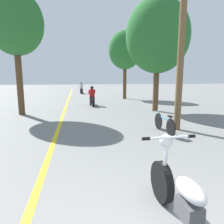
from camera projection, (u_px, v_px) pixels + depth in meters
lane_stripe_center at (66, 106)px, 13.75m from camera, size 0.14×48.00×0.01m
utility_pole at (182, 41)px, 7.06m from camera, size 1.10×0.24×6.29m
roadside_tree_right_near at (158, 36)px, 11.09m from camera, size 3.59×3.23×6.31m
roadside_tree_right_far at (125, 50)px, 18.11m from camera, size 3.01×2.71×6.17m
roadside_tree_left at (15, 24)px, 9.94m from camera, size 2.78×2.50×6.25m
motorcycle_foreground at (187, 203)px, 2.43m from camera, size 0.80×2.19×1.12m
motorcycle_rider_lead at (92, 98)px, 14.07m from camera, size 0.50×1.98×1.39m
motorcycle_rider_far at (81, 89)px, 24.88m from camera, size 0.50×1.99×1.38m
bicycle_parked at (164, 124)px, 7.09m from camera, size 0.44×1.64×0.72m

